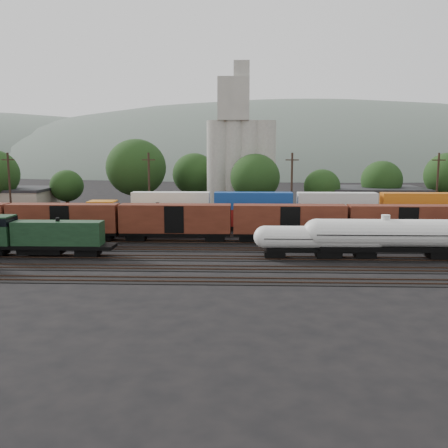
{
  "coord_description": "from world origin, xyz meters",
  "views": [
    {
      "loc": [
        3.72,
        -61.72,
        12.64
      ],
      "look_at": [
        1.4,
        2.0,
        3.0
      ],
      "focal_mm": 40.0,
      "sensor_mm": 36.0,
      "label": 1
    }
  ],
  "objects_px": {
    "green_locomotive": "(33,235)",
    "tank_car_a": "(320,239)",
    "orange_locomotive": "(135,217)",
    "grain_silo": "(240,156)"
  },
  "relations": [
    {
      "from": "tank_car_a",
      "to": "orange_locomotive",
      "type": "bearing_deg",
      "value": 148.59
    },
    {
      "from": "tank_car_a",
      "to": "grain_silo",
      "type": "relative_size",
      "value": 0.53
    },
    {
      "from": "green_locomotive",
      "to": "tank_car_a",
      "type": "height_order",
      "value": "green_locomotive"
    },
    {
      "from": "green_locomotive",
      "to": "orange_locomotive",
      "type": "distance_m",
      "value": 17.46
    },
    {
      "from": "green_locomotive",
      "to": "orange_locomotive",
      "type": "xyz_separation_m",
      "value": [
        8.93,
        15.0,
        0.12
      ]
    },
    {
      "from": "green_locomotive",
      "to": "tank_car_a",
      "type": "xyz_separation_m",
      "value": [
        33.5,
        -0.0,
        -0.22
      ]
    },
    {
      "from": "green_locomotive",
      "to": "tank_car_a",
      "type": "distance_m",
      "value": 33.5
    },
    {
      "from": "green_locomotive",
      "to": "orange_locomotive",
      "type": "bearing_deg",
      "value": 59.24
    },
    {
      "from": "green_locomotive",
      "to": "orange_locomotive",
      "type": "relative_size",
      "value": 0.9
    },
    {
      "from": "tank_car_a",
      "to": "grain_silo",
      "type": "distance_m",
      "value": 42.99
    }
  ]
}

